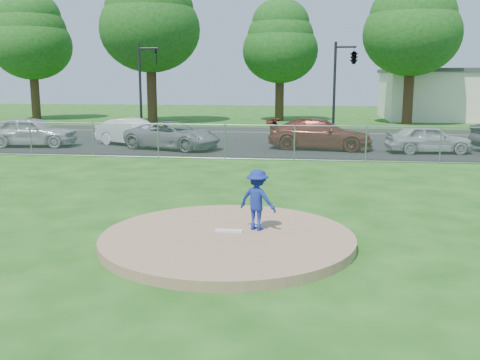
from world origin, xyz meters
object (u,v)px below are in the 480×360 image
object	(u,v)px
tree_right	(412,22)
parked_car_silver	(31,131)
commercial_building	(480,94)
pitcher	(257,200)
traffic_cone	(179,141)
parked_car_white	(133,132)
parked_car_darkred	(320,134)
tree_left	(150,16)
parked_car_gray	(173,135)
tree_far_left	(31,35)
traffic_signal_left	(144,80)
tree_center	(280,41)
parked_car_pearl	(428,139)
traffic_signal_center	(352,59)

from	to	relation	value
tree_right	parked_car_silver	bearing A→B (deg)	-141.91
commercial_building	tree_right	size ratio (longest dim) A/B	1.41
pitcher	traffic_cone	xyz separation A→B (m)	(-5.42, 14.71, -0.47)
parked_car_white	parked_car_darkred	size ratio (longest dim) A/B	0.82
tree_left	parked_car_gray	xyz separation A→B (m)	(5.88, -15.98, -7.56)
parked_car_silver	parked_car_darkred	size ratio (longest dim) A/B	0.88
parked_car_white	parked_car_gray	size ratio (longest dim) A/B	0.87
parked_car_darkred	tree_far_left	bearing A→B (deg)	62.27
tree_far_left	pitcher	xyz separation A→B (m)	(22.59, -32.54, -6.19)
traffic_signal_left	tree_far_left	bearing A→B (deg)	140.27
tree_center	pitcher	size ratio (longest dim) A/B	7.36
traffic_cone	parked_car_pearl	size ratio (longest dim) A/B	0.20
tree_right	parked_car_gray	size ratio (longest dim) A/B	2.40
tree_far_left	tree_right	xyz separation A→B (m)	(31.00, -1.00, 0.59)
tree_right	pitcher	world-z (taller)	tree_right
commercial_building	tree_far_left	bearing A→B (deg)	-172.50
commercial_building	traffic_cone	bearing A→B (deg)	-132.37
tree_far_left	parked_car_pearl	distance (m)	34.77
tree_center	parked_car_silver	distance (m)	22.95
commercial_building	parked_car_gray	world-z (taller)	commercial_building
traffic_signal_left	pitcher	bearing A→B (deg)	-66.53
commercial_building	parked_car_silver	bearing A→B (deg)	-141.28
pitcher	parked_car_gray	world-z (taller)	pitcher
pitcher	traffic_signal_left	bearing A→B (deg)	-43.05
traffic_cone	parked_car_white	size ratio (longest dim) A/B	0.18
tree_right	parked_car_darkred	size ratio (longest dim) A/B	2.27
tree_left	parked_car_white	distance (m)	16.97
tree_left	parked_car_gray	bearing A→B (deg)	-69.81
parked_car_white	parked_car_gray	bearing A→B (deg)	-91.19
tree_far_left	parked_car_gray	world-z (taller)	tree_far_left
tree_right	parked_car_darkred	xyz separation A→B (m)	(-6.86, -16.08, -6.90)
tree_right	parked_car_pearl	bearing A→B (deg)	-96.16
tree_far_left	tree_right	size ratio (longest dim) A/B	0.92
traffic_cone	parked_car_darkred	size ratio (longest dim) A/B	0.15
commercial_building	traffic_signal_center	xyz separation A→B (m)	(-12.03, -16.00, 2.45)
parked_car_gray	parked_car_pearl	bearing A→B (deg)	-70.49
parked_car_white	parked_car_darkred	bearing A→B (deg)	-67.26
traffic_signal_center	parked_car_pearl	distance (m)	8.48
traffic_signal_center	parked_car_silver	size ratio (longest dim) A/B	1.24
tree_right	traffic_signal_center	world-z (taller)	tree_right
tree_left	parked_car_white	size ratio (longest dim) A/B	2.98
parked_car_white	tree_far_left	bearing A→B (deg)	64.96
tree_right	traffic_signal_center	xyz separation A→B (m)	(-5.03, -10.00, -3.04)
commercial_building	traffic_signal_left	size ratio (longest dim) A/B	2.93
traffic_signal_left	parked_car_pearl	xyz separation A→B (m)	(15.95, -6.78, -2.69)
parked_car_darkred	traffic_cone	bearing A→B (deg)	103.73
tree_right	tree_center	bearing A→B (deg)	168.69
tree_center	parked_car_gray	world-z (taller)	tree_center
parked_car_darkred	parked_car_silver	bearing A→B (deg)	100.94
tree_far_left	parked_car_gray	xyz separation A→B (m)	(16.88, -17.98, -6.38)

